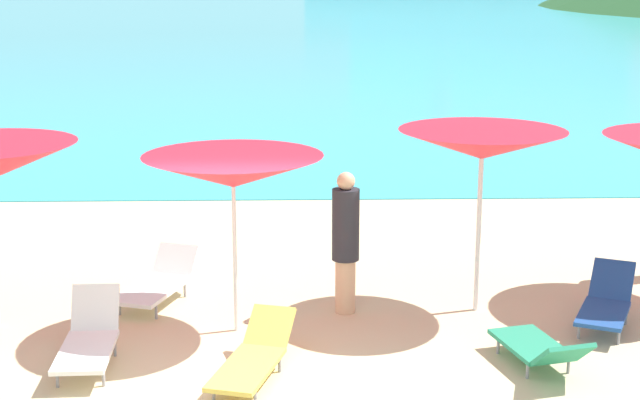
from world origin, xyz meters
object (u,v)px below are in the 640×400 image
Objects in this scene: lounge_chair_2 at (540,348)px; lounge_chair_3 at (158,282)px; umbrella_3 at (482,145)px; lounge_chair_6 at (89,338)px; lounge_chair_4 at (254,356)px; beachgoer_1 at (346,239)px; lounge_chair_1 at (606,302)px; umbrella_2 at (233,171)px.

lounge_chair_3 reaches higher than lounge_chair_2.
umbrella_3 is 5.24m from lounge_chair_6.
umbrella_3 is 3.95m from lounge_chair_4.
beachgoer_1 reaches higher than lounge_chair_6.
beachgoer_1 is at bearing -165.15° from lounge_chair_1.
lounge_chair_6 is (-1.84, 0.41, 0.06)m from lounge_chair_4.
umbrella_2 reaches higher than lounge_chair_3.
lounge_chair_2 is at bearing -20.24° from umbrella_2.
lounge_chair_3 is 0.90× the size of beachgoer_1.
lounge_chair_3 is at bearing 134.83° from lounge_chair_4.
beachgoer_1 is (-2.05, 1.86, 0.72)m from lounge_chair_2.
lounge_chair_6 is (-6.11, -1.03, 0.00)m from lounge_chair_1.
lounge_chair_1 is 4.51m from lounge_chair_4.
lounge_chair_6 is (-4.62, -1.64, -1.85)m from umbrella_3.
lounge_chair_2 is 5.05m from lounge_chair_3.
beachgoer_1 is at bearing 26.79° from lounge_chair_6.
lounge_chair_4 is at bearing -136.15° from lounge_chair_1.
umbrella_3 is at bearing 52.42° from lounge_chair_4.
lounge_chair_6 is at bearing -176.59° from lounge_chair_4.
umbrella_2 is 1.34× the size of lounge_chair_3.
lounge_chair_4 is at bearing -43.00° from lounge_chair_3.
umbrella_3 reaches higher than lounge_chair_1.
lounge_chair_1 is 6.19m from lounge_chair_6.
beachgoer_1 is (-3.18, 0.58, 0.66)m from lounge_chair_1.
lounge_chair_1 is at bearing -22.35° from umbrella_3.
lounge_chair_6 is (-1.57, -1.00, -1.66)m from umbrella_2.
lounge_chair_1 is at bearing 7.54° from lounge_chair_6.
umbrella_2 is 2.25m from lounge_chair_4.
lounge_chair_2 is 2.86m from beachgoer_1.
lounge_chair_3 is (-5.63, 1.03, -0.04)m from lounge_chair_1.
lounge_chair_6 is (-4.97, 0.25, 0.06)m from lounge_chair_2.
lounge_chair_6 is at bearing -123.27° from beachgoer_1.
umbrella_2 reaches higher than lounge_chair_2.
umbrella_2 is at bearing 116.80° from lounge_chair_4.
lounge_chair_1 is 0.89× the size of lounge_chair_4.
lounge_chair_2 is 4.98m from lounge_chair_6.
lounge_chair_6 reaches higher than lounge_chair_2.
beachgoer_1 is (2.93, 1.61, 0.66)m from lounge_chair_6.
umbrella_2 is at bearing 30.55° from lounge_chair_6.
lounge_chair_1 is (4.54, 0.03, -1.67)m from umbrella_2.
beachgoer_1 is at bearing -56.66° from lounge_chair_2.
lounge_chair_6 is (-0.48, -2.06, 0.04)m from lounge_chair_3.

